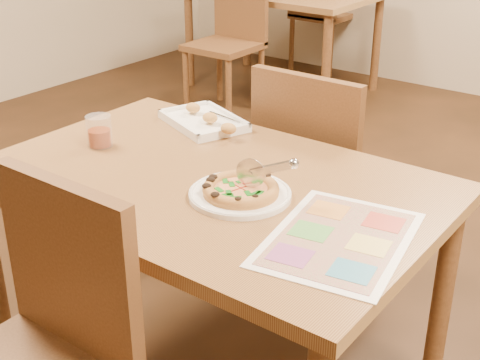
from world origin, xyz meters
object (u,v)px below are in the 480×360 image
Objects in this scene: dining_table at (210,204)px; appetizer_tray at (205,121)px; plate at (240,195)px; pizza at (241,189)px; glass_tumbler at (99,133)px; bg_chair_far at (318,2)px; pizza_cutter at (265,170)px; bg_table at (283,2)px; bg_chair_near at (232,26)px; chair_near at (44,327)px; chair_far at (316,160)px; menu at (339,239)px.

appetizer_tray is (-0.28, 0.32, 0.10)m from dining_table.
pizza is (0.01, -0.00, 0.02)m from plate.
bg_chair_far is at bearing 109.45° from glass_tumbler.
pizza_cutter is (0.06, 0.03, 0.08)m from plate.
pizza is at bearing -40.76° from appetizer_tray.
pizza is (1.75, -2.85, 0.11)m from bg_table.
bg_chair_near and bg_chair_far have the same top height.
bg_table is 4.75× the size of plate.
bg_table is at bearing 115.19° from chair_near.
pizza_cutter is (0.20, -0.62, 0.24)m from chair_far.
bg_table is at bearing 112.59° from glass_tumbler.
pizza is at bearing 102.91° from chair_far.
chair_near is at bearing -73.07° from appetizer_tray.
bg_chair_near is 3.06× the size of pizza_cutter.
chair_near is 4.73× the size of glass_tumbler.
bg_chair_far is (0.00, 0.50, -0.07)m from bg_table.
plate is at bearing -58.51° from bg_table.
bg_chair_near reaches higher than plate.
chair_far is at bearing 90.00° from dining_table.
dining_table is 6.35× the size of pizza.
chair_near reaches higher than glass_tumbler.
bg_table is 8.48× the size of pizza_cutter.
menu is at bearing -54.41° from bg_table.
pizza_cutter is 0.43× the size of appetizer_tray.
bg_chair_far is 3.06× the size of pizza_cutter.
glass_tumbler is (-0.58, 0.03, 0.02)m from pizza.
chair_far is (-0.00, 0.60, -0.07)m from dining_table.
appetizer_tray is at bearing 126.04° from pizza_cutter.
dining_table is 2.77× the size of chair_far.
pizza reaches higher than menu.
pizza is at bearing -58.46° from bg_table.
plate is 0.10m from pizza_cutter.
bg_chair_far is 1.31× the size of appetizer_tray.
dining_table is 2.77× the size of bg_chair_near.
bg_chair_far reaches higher than pizza.
bg_chair_near reaches higher than bg_table.
chair_near is 1.20m from chair_far.
chair_far is at bearing 102.91° from pizza.
chair_near is 1.00× the size of bg_chair_near.
appetizer_tray is 0.37m from glass_tumbler.
chair_near reaches higher than pizza.
appetizer_tray is 0.85m from menu.
chair_near is 1.00× the size of bg_chair_far.
bg_table is at bearing 90.00° from bg_chair_far.
menu is (2.07, -3.39, 0.16)m from bg_chair_far.
plate is 1.78× the size of pizza_cutter.
bg_chair_near is (-1.60, 2.80, 0.00)m from chair_near.
chair_far reaches higher than dining_table.
chair_near is 3.76m from bg_table.
chair_far is 1.09× the size of menu.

